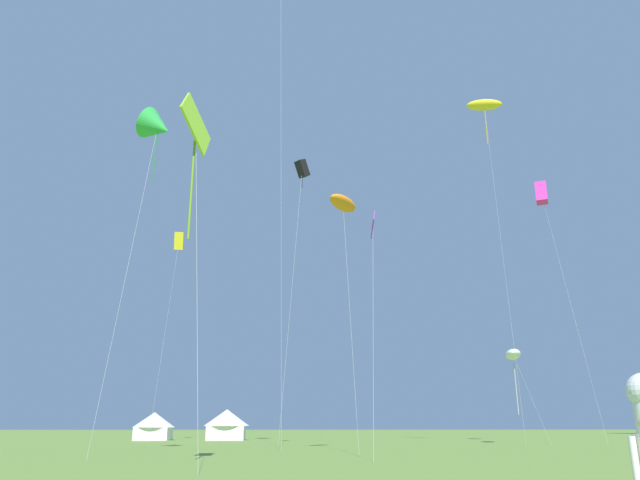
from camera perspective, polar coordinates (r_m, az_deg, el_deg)
kite_green_delta at (r=37.45m, az=-15.20°, el=10.33°), size 2.77×3.48×19.76m
kite_magenta_box at (r=59.54m, az=20.32°, el=4.19°), size 2.79×3.01×23.31m
kite_black_box at (r=48.70m, az=-1.71°, el=6.71°), size 2.20×3.04×22.19m
kite_yellow_parafoil at (r=60.81m, az=15.37°, el=12.25°), size 3.53×1.93×31.53m
kite_white_parafoil at (r=56.80m, az=17.90°, el=-10.35°), size 3.56×4.06×8.12m
kite_lime_diamond at (r=25.47m, az=-11.76°, el=10.25°), size 1.51×2.96×14.94m
kite_yellow_box at (r=65.18m, az=-13.27°, el=-0.11°), size 1.80×2.12×21.27m
kite_purple_diamond at (r=31.26m, az=5.06°, el=1.01°), size 0.60×2.01×12.39m
kite_orange_parafoil at (r=38.57m, az=2.20°, el=3.49°), size 2.68×3.22×15.75m
festival_tent_left at (r=69.35m, az=-15.53°, el=-16.58°), size 4.43×4.43×2.88m
festival_tent_center at (r=68.27m, az=-8.88°, el=-16.84°), size 4.91×4.91×3.19m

